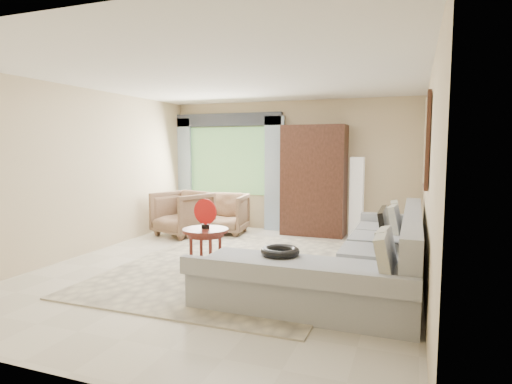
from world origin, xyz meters
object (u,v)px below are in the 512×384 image
at_px(coffee_table, 206,250).
at_px(armoire, 314,180).
at_px(armchair_right, 224,214).
at_px(sectional_sofa, 360,265).
at_px(armchair_left, 182,213).
at_px(floor_lamp, 357,197).
at_px(tv_screen, 385,229).
at_px(potted_plant, 179,211).

relative_size(coffee_table, armoire, 0.29).
relative_size(coffee_table, armchair_right, 0.71).
bearing_deg(sectional_sofa, armchair_right, 140.58).
distance_m(coffee_table, armoire, 3.21).
height_order(sectional_sofa, armoire, armoire).
bearing_deg(armchair_left, floor_lamp, 37.56).
distance_m(sectional_sofa, tv_screen, 0.52).
bearing_deg(sectional_sofa, floor_lamp, 98.33).
distance_m(armoire, floor_lamp, 0.86).
height_order(potted_plant, floor_lamp, floor_lamp).
distance_m(coffee_table, armchair_right, 2.66).
bearing_deg(coffee_table, armchair_right, 109.49).
bearing_deg(armchair_left, coffee_table, -33.30).
relative_size(armchair_left, armoire, 0.44).
xyz_separation_m(coffee_table, armchair_right, (-0.89, 2.51, 0.07)).
relative_size(tv_screen, armchair_right, 0.86).
distance_m(tv_screen, coffee_table, 2.32).
bearing_deg(potted_plant, tv_screen, -32.31).
bearing_deg(armchair_right, potted_plant, 150.42).
xyz_separation_m(armchair_left, floor_lamp, (3.14, 1.01, 0.33)).
bearing_deg(coffee_table, tv_screen, 5.60).
xyz_separation_m(coffee_table, armchair_left, (-1.57, 2.08, 0.10)).
height_order(coffee_table, armchair_right, armchair_right).
bearing_deg(sectional_sofa, armoire, 113.06).
bearing_deg(armchair_left, armoire, 41.82).
height_order(armchair_left, potted_plant, armchair_left).
relative_size(sectional_sofa, floor_lamp, 2.31).
xyz_separation_m(tv_screen, armchair_right, (-3.16, 2.29, -0.33)).
xyz_separation_m(coffee_table, potted_plant, (-2.22, 3.06, -0.03)).
height_order(sectional_sofa, floor_lamp, floor_lamp).
bearing_deg(armchair_left, armchair_right, 51.82).
bearing_deg(armoire, armchair_right, -162.54).
distance_m(sectional_sofa, armoire, 3.24).
height_order(tv_screen, potted_plant, tv_screen).
bearing_deg(floor_lamp, coffee_table, -116.93).
bearing_deg(armchair_right, armchair_left, -154.97).
distance_m(sectional_sofa, coffee_table, 2.01).
height_order(sectional_sofa, armchair_right, sectional_sofa).
bearing_deg(floor_lamp, sectional_sofa, -81.67).
relative_size(armoire, floor_lamp, 1.40).
bearing_deg(sectional_sofa, coffee_table, -176.23).
bearing_deg(armchair_right, armoire, 10.44).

